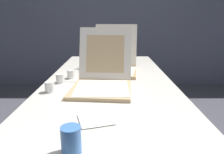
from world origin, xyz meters
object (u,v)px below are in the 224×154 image
object	(u,v)px
cup_white_mid	(72,74)
pizza_box_middle	(115,65)
cup_white_far	(84,65)
napkin_pile	(97,119)
cup_white_near_left	(50,87)
cup_white_near_center	(61,78)
table	(109,85)
pizza_box_front	(103,80)
cup_printed_front	(72,140)

from	to	relation	value
cup_white_mid	pizza_box_middle	bearing A→B (deg)	31.62
pizza_box_middle	cup_white_far	distance (m)	0.31
cup_white_far	napkin_pile	bearing A→B (deg)	-79.51
cup_white_near_left	pizza_box_middle	bearing A→B (deg)	52.02
cup_white_far	cup_white_near_left	distance (m)	0.66
cup_white_far	cup_white_near_center	world-z (taller)	same
table	pizza_box_front	size ratio (longest dim) A/B	3.90
cup_white_far	pizza_box_front	bearing A→B (deg)	-71.17
table	pizza_box_front	distance (m)	0.24
cup_white_near_center	cup_printed_front	xyz separation A→B (m)	(0.23, -0.82, 0.02)
pizza_box_middle	napkin_pile	distance (m)	0.91
pizza_box_middle	cup_white_mid	xyz separation A→B (m)	(-0.34, -0.21, -0.02)
cup_white_far	napkin_pile	xyz separation A→B (m)	(0.19, -1.03, -0.03)
pizza_box_front	cup_white_far	size ratio (longest dim) A/B	7.86
pizza_box_middle	cup_white_far	world-z (taller)	pizza_box_middle
cup_white_far	cup_white_near_center	distance (m)	0.47
cup_white_mid	cup_printed_front	bearing A→B (deg)	-79.41
cup_white_far	cup_printed_front	size ratio (longest dim) A/B	0.67
pizza_box_middle	cup_white_far	size ratio (longest dim) A/B	7.04
cup_white_near_center	cup_printed_front	distance (m)	0.85
cup_white_far	cup_printed_front	distance (m)	1.28
table	pizza_box_middle	xyz separation A→B (m)	(0.04, 0.24, 0.10)
cup_white_near_center	table	bearing A→B (deg)	14.92
table	pizza_box_middle	size ratio (longest dim) A/B	4.36
cup_white_mid	cup_printed_front	world-z (taller)	cup_printed_front
table	cup_white_mid	distance (m)	0.30
cup_white_near_center	cup_printed_front	world-z (taller)	cup_printed_front
cup_white_near_center	pizza_box_front	bearing A→B (deg)	-21.91
pizza_box_middle	napkin_pile	bearing A→B (deg)	-89.51
cup_white_far	cup_white_near_center	xyz separation A→B (m)	(-0.11, -0.46, 0.00)
table	cup_printed_front	distance (m)	0.93
pizza_box_front	cup_printed_front	distance (m)	0.70
cup_printed_front	pizza_box_front	bearing A→B (deg)	83.98
pizza_box_front	cup_printed_front	bearing A→B (deg)	-91.15
cup_printed_front	napkin_pile	distance (m)	0.26
pizza_box_middle	cup_white_near_left	world-z (taller)	pizza_box_middle
pizza_box_front	pizza_box_middle	xyz separation A→B (m)	(0.08, 0.45, 0.00)
table	pizza_box_front	xyz separation A→B (m)	(-0.04, -0.22, 0.10)
napkin_pile	table	bearing A→B (deg)	85.85
cup_white_near_center	cup_white_near_left	size ratio (longest dim) A/B	1.00
table	cup_white_mid	world-z (taller)	cup_white_mid
cup_white_near_center	napkin_pile	world-z (taller)	cup_white_near_center
table	cup_white_near_left	size ratio (longest dim) A/B	30.71
cup_white_far	cup_white_near_left	size ratio (longest dim) A/B	1.00
table	cup_printed_front	xyz separation A→B (m)	(-0.12, -0.91, 0.10)
cup_white_near_center	cup_white_mid	world-z (taller)	same
pizza_box_front	pizza_box_middle	size ratio (longest dim) A/B	1.12
table	pizza_box_middle	world-z (taller)	pizza_box_middle
pizza_box_middle	cup_white_near_left	bearing A→B (deg)	-121.70
pizza_box_front	cup_white_near_left	size ratio (longest dim) A/B	7.86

